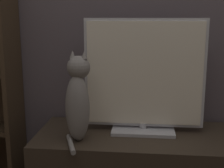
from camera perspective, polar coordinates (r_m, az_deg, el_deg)
The scene contains 2 objects.
tv at distance 1.93m, azimuth 5.90°, elevation 0.85°, with size 0.74×0.23×0.71m.
cat at distance 1.80m, azimuth -6.25°, elevation -2.82°, with size 0.17×0.31×0.53m.
Camera 1 is at (-0.04, -0.93, 1.18)m, focal length 50.00 mm.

